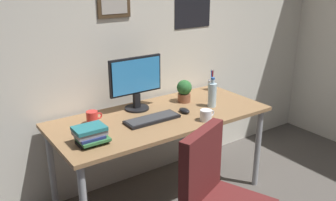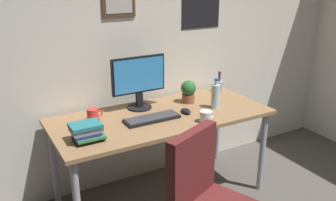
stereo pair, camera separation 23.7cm
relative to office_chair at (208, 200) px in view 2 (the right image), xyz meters
The scene contains 12 objects.
wall_back 1.55m from the office_chair, 78.94° to the left, with size 4.40×0.10×2.60m.
desk 0.88m from the office_chair, 79.92° to the left, with size 1.73×0.76×0.76m.
office_chair is the anchor object (origin of this frame).
monitor 1.17m from the office_chair, 86.72° to the left, with size 0.46×0.20×0.43m.
keyboard 0.83m from the office_chair, 87.56° to the left, with size 0.43×0.15×0.03m.
computer_mouse 0.89m from the office_chair, 66.97° to the left, with size 0.06×0.11×0.04m.
water_bottle 1.03m from the office_chair, 51.58° to the left, with size 0.07×0.07×0.25m.
coffee_mug_near 1.09m from the office_chair, 110.35° to the left, with size 0.12×0.09×0.10m.
coffee_mug_far 0.73m from the office_chair, 56.60° to the left, with size 0.13×0.09×0.09m.
potted_plant 1.16m from the office_chair, 63.85° to the left, with size 0.13×0.13×0.19m.
pen_cup 1.46m from the office_chair, 50.86° to the left, with size 0.07×0.07×0.20m.
book_stack_left 0.91m from the office_chair, 125.83° to the left, with size 0.22×0.17×0.12m.
Camera 2 is at (-1.38, -0.67, 1.84)m, focal length 39.17 mm.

